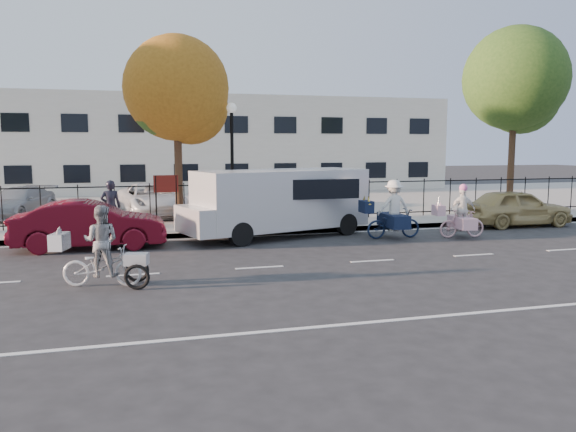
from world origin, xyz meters
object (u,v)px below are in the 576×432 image
object	(u,v)px
unicorn_bike	(461,218)
white_van	(278,200)
lamppost	(232,142)
bull_bike	(393,215)
pedestrian	(111,207)
zebra_trike	(102,255)
lot_car_a	(18,203)
lot_car_d	(283,193)
lot_car_b	(152,199)
red_sedan	(90,225)
gold_sedan	(516,207)
lot_car_c	(229,196)

from	to	relation	value
unicorn_bike	white_van	distance (m)	5.98
lamppost	white_van	distance (m)	3.19
bull_bike	pedestrian	bearing A→B (deg)	74.70
white_van	unicorn_bike	bearing A→B (deg)	-34.37
pedestrian	zebra_trike	bearing A→B (deg)	91.68
lot_car_a	lot_car_d	distance (m)	10.94
white_van	lot_car_a	bearing A→B (deg)	128.29
lot_car_b	red_sedan	bearing A→B (deg)	-116.88
zebra_trike	gold_sedan	bearing A→B (deg)	-55.48
lot_car_a	lot_car_c	world-z (taller)	lot_car_c
lamppost	zebra_trike	bearing A→B (deg)	-118.12
lamppost	lot_car_a	world-z (taller)	lamppost
bull_bike	lot_car_a	xyz separation A→B (m)	(-12.45, 7.64, -0.01)
lot_car_c	lamppost	bearing A→B (deg)	-95.19
lamppost	lot_car_d	world-z (taller)	lamppost
unicorn_bike	white_van	xyz separation A→B (m)	(-5.67, 1.81, 0.56)
gold_sedan	lot_car_b	world-z (taller)	lot_car_b
bull_bike	white_van	xyz separation A→B (m)	(-3.47, 1.33, 0.45)
lamppost	lot_car_a	distance (m)	9.14
bull_bike	gold_sedan	size ratio (longest dim) A/B	0.50
lamppost	bull_bike	bearing A→B (deg)	-38.36
red_sedan	lot_car_c	distance (m)	7.91
gold_sedan	pedestrian	distance (m)	14.46
lamppost	lot_car_b	world-z (taller)	lamppost
pedestrian	lot_car_b	bearing A→B (deg)	-106.72
white_van	lot_car_b	bearing A→B (deg)	108.11
lot_car_d	lamppost	bearing A→B (deg)	-103.95
lamppost	white_van	size ratio (longest dim) A/B	0.66
red_sedan	pedestrian	size ratio (longest dim) A/B	2.48
white_van	pedestrian	bearing A→B (deg)	150.45
lamppost	pedestrian	distance (m)	4.80
bull_bike	lot_car_b	distance (m)	10.10
bull_bike	lot_car_c	size ratio (longest dim) A/B	0.46
lamppost	zebra_trike	world-z (taller)	lamppost
unicorn_bike	red_sedan	xyz separation A→B (m)	(-11.46, 1.11, 0.06)
lot_car_b	lot_car_a	bearing A→B (deg)	162.08
gold_sedan	lot_car_b	size ratio (longest dim) A/B	0.86
white_van	lot_car_a	xyz separation A→B (m)	(-8.98, 6.31, -0.47)
lamppost	lot_car_a	xyz separation A→B (m)	(-7.86, 4.01, -2.37)
white_van	red_sedan	bearing A→B (deg)	170.27
unicorn_bike	pedestrian	xyz separation A→B (m)	(-10.96, 3.03, 0.37)
pedestrian	bull_bike	bearing A→B (deg)	164.94
lot_car_b	gold_sedan	bearing A→B (deg)	-33.25
bull_bike	gold_sedan	distance (m)	5.80
gold_sedan	lot_car_d	world-z (taller)	lot_car_d
bull_bike	lot_car_b	bearing A→B (deg)	47.59
gold_sedan	pedestrian	world-z (taller)	pedestrian
lamppost	lot_car_c	distance (m)	3.83
lot_car_c	lot_car_d	bearing A→B (deg)	28.49
lamppost	zebra_trike	size ratio (longest dim) A/B	2.13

